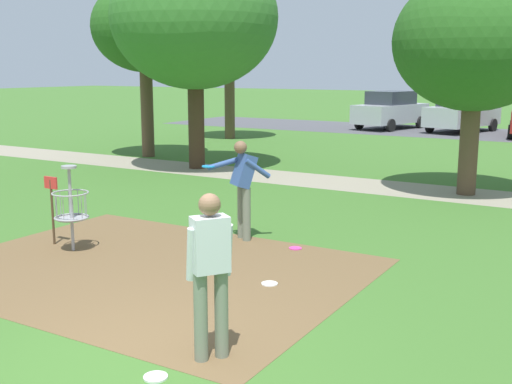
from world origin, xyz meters
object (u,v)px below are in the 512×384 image
Objects in this scene: player_foreground_watching at (243,183)px; parked_car_center_left at (462,112)px; tree_far_left at (229,32)px; tree_near_right at (475,42)px; tree_near_left at (144,28)px; frisbee_by_tee at (295,248)px; frisbee_scattered_a at (270,284)px; disc_golf_basket at (69,204)px; tree_mid_right at (194,18)px; player_throwing at (210,267)px; parked_car_leftmost at (390,110)px; frisbee_far_right at (156,377)px.

parked_car_center_left reaches higher than player_foreground_watching.
tree_near_right is at bearing -33.02° from tree_far_left.
tree_far_left is (-0.71, 6.13, 0.20)m from tree_near_left.
player_foreground_watching is at bearing -56.19° from tree_far_left.
frisbee_by_tee is 1.81m from frisbee_scattered_a.
tree_near_left is at bearing 123.83° from disc_golf_basket.
disc_golf_basket is at bearing -65.72° from tree_far_left.
player_throwing is at bearing -53.42° from tree_mid_right.
player_foreground_watching is at bearing -77.54° from parked_car_leftmost.
player_throwing is at bearing -75.11° from frisbee_scattered_a.
tree_near_left is at bearing 130.38° from frisbee_far_right.
frisbee_by_tee is at bearing 100.78° from frisbee_far_right.
disc_golf_basket is at bearing -67.54° from tree_mid_right.
frisbee_scattered_a is (-0.38, 2.88, 0.00)m from frisbee_far_right.
disc_golf_basket is 6.17× the size of frisbee_scattered_a.
tree_near_right reaches higher than frisbee_far_right.
player_foreground_watching is at bearing 43.82° from disc_golf_basket.
parked_car_center_left is at bearing 103.42° from tree_near_right.
parked_car_center_left is (-1.28, 21.46, -0.06)m from player_foreground_watching.
frisbee_far_right is at bearing -75.67° from parked_car_leftmost.
tree_mid_right reaches higher than player_foreground_watching.
frisbee_scattered_a is 0.04× the size of tree_near_left.
frisbee_scattered_a is 24.00m from parked_car_leftmost.
player_foreground_watching is at bearing 117.86° from player_throwing.
frisbee_scattered_a is 0.04× the size of tree_far_left.
tree_mid_right is at bearing 179.77° from tree_near_right.
frisbee_scattered_a is 23.47m from parked_car_center_left.
frisbee_scattered_a is at bearing 104.89° from player_throwing.
frisbee_by_tee is at bearing -38.47° from tree_near_left.
tree_mid_right is at bearing -63.78° from tree_far_left.
parked_car_leftmost is (-5.77, 21.41, 0.91)m from frisbee_by_tee.
frisbee_by_tee is 21.69m from parked_car_center_left.
parked_car_leftmost reaches higher than disc_golf_basket.
tree_far_left is (-11.00, 18.23, 4.39)m from frisbee_far_right.
disc_golf_basket is 23.46m from parked_car_center_left.
parked_car_center_left reaches higher than disc_golf_basket.
disc_golf_basket is 5.94× the size of frisbee_far_right.
frisbee_by_tee is at bearing -102.15° from tree_near_right.
frisbee_scattered_a is at bearing -42.93° from tree_near_left.
player_foreground_watching is at bearing 175.88° from frisbee_by_tee.
tree_near_right is 1.12× the size of parked_car_leftmost.
tree_mid_right is at bearing 112.46° from disc_golf_basket.
disc_golf_basket is 17.41m from tree_far_left.
frisbee_scattered_a is (-0.60, 2.26, -0.96)m from player_throwing.
player_throwing is at bearing -74.64° from frisbee_by_tee.
player_throwing is 0.34× the size of tree_near_right.
tree_near_left is at bearing 156.53° from tree_mid_right.
parked_car_leftmost is at bearing 104.33° from frisbee_far_right.
parked_car_leftmost is at bearing 96.48° from disc_golf_basket.
tree_near_right is at bearing -0.23° from tree_mid_right.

